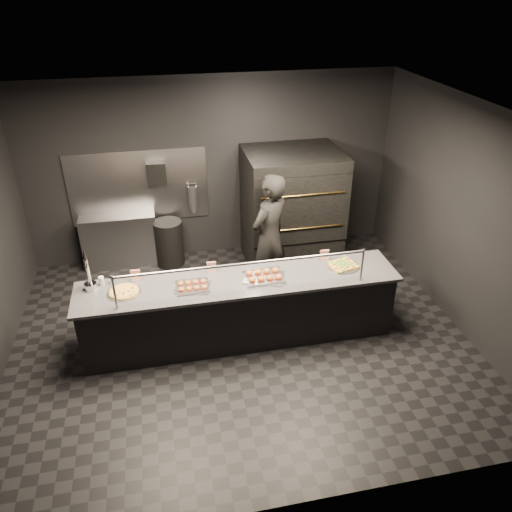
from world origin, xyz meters
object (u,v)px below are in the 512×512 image
(pizza_oven, at_px, (292,208))
(round_pizza, at_px, (124,292))
(beer_tap, at_px, (89,278))
(slider_tray_b, at_px, (264,276))
(service_counter, at_px, (240,310))
(prep_shelf, at_px, (120,241))
(square_pizza, at_px, (343,265))
(slider_tray_a, at_px, (193,286))
(trash_bin, at_px, (169,243))
(worker, at_px, (269,237))
(towel_dispenser, at_px, (156,173))
(fire_extinguisher, at_px, (193,199))

(pizza_oven, height_order, round_pizza, pizza_oven)
(beer_tap, bearing_deg, slider_tray_b, -4.89)
(round_pizza, xyz_separation_m, slider_tray_b, (1.74, -0.02, 0.02))
(service_counter, relative_size, slider_tray_b, 6.92)
(prep_shelf, height_order, square_pizza, square_pizza)
(round_pizza, relative_size, slider_tray_a, 0.87)
(slider_tray_a, height_order, trash_bin, slider_tray_a)
(slider_tray_b, bearing_deg, prep_shelf, 129.45)
(prep_shelf, distance_m, square_pizza, 3.79)
(slider_tray_b, xyz_separation_m, worker, (0.31, 1.01, 0.01))
(towel_dispenser, bearing_deg, slider_tray_a, -82.99)
(slider_tray_b, bearing_deg, pizza_oven, 65.04)
(slider_tray_b, xyz_separation_m, square_pizza, (1.09, 0.07, -0.01))
(towel_dispenser, xyz_separation_m, beer_tap, (-0.93, -2.21, -0.47))
(slider_tray_b, bearing_deg, round_pizza, 179.33)
(service_counter, distance_m, slider_tray_b, 0.58)
(prep_shelf, relative_size, beer_tap, 2.07)
(slider_tray_a, xyz_separation_m, slider_tray_b, (0.91, 0.04, 0.01))
(beer_tap, xyz_separation_m, worker, (2.45, 0.82, -0.13))
(square_pizza, bearing_deg, round_pizza, -179.05)
(service_counter, relative_size, prep_shelf, 3.42)
(beer_tap, bearing_deg, pizza_oven, 29.63)
(service_counter, bearing_deg, square_pizza, 2.54)
(towel_dispenser, relative_size, slider_tray_a, 0.74)
(round_pizza, bearing_deg, square_pizza, 0.95)
(square_pizza, height_order, worker, worker)
(slider_tray_a, height_order, worker, worker)
(prep_shelf, relative_size, trash_bin, 1.54)
(trash_bin, xyz_separation_m, worker, (1.43, -1.19, 0.57))
(trash_bin, bearing_deg, towel_dispenser, 114.12)
(pizza_oven, bearing_deg, fire_extinguisher, 162.11)
(fire_extinguisher, height_order, slider_tray_a, fire_extinguisher)
(pizza_oven, xyz_separation_m, beer_tap, (-3.03, -1.72, 0.12))
(towel_dispenser, relative_size, fire_extinguisher, 0.69)
(slider_tray_b, distance_m, trash_bin, 2.53)
(slider_tray_b, bearing_deg, square_pizza, 3.53)
(beer_tap, distance_m, square_pizza, 3.23)
(pizza_oven, distance_m, towel_dispenser, 2.23)
(worker, bearing_deg, square_pizza, 91.52)
(worker, bearing_deg, trash_bin, -77.91)
(service_counter, height_order, square_pizza, service_counter)
(service_counter, xyz_separation_m, fire_extinguisher, (-0.35, 2.40, 0.60))
(pizza_oven, xyz_separation_m, slider_tray_b, (-0.89, -1.91, -0.02))
(beer_tap, height_order, trash_bin, beer_tap)
(towel_dispenser, xyz_separation_m, worker, (1.52, -1.39, -0.59))
(prep_shelf, distance_m, trash_bin, 0.80)
(prep_shelf, distance_m, beer_tap, 2.25)
(beer_tap, distance_m, round_pizza, 0.46)
(pizza_oven, bearing_deg, towel_dispenser, 166.86)
(towel_dispenser, xyz_separation_m, slider_tray_b, (1.21, -2.40, -0.60))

